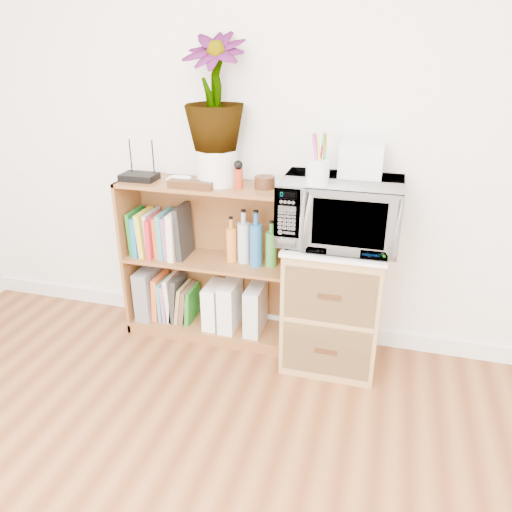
% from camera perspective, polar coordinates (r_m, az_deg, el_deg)
% --- Properties ---
extents(skirting_board, '(4.00, 0.02, 0.10)m').
position_cam_1_polar(skirting_board, '(3.16, 1.77, -7.48)').
color(skirting_board, white).
rests_on(skirting_board, ground).
extents(bookshelf, '(1.00, 0.30, 0.95)m').
position_cam_1_polar(bookshelf, '(2.94, -5.42, -0.76)').
color(bookshelf, brown).
rests_on(bookshelf, ground).
extents(wicker_unit, '(0.50, 0.45, 0.70)m').
position_cam_1_polar(wicker_unit, '(2.77, 8.84, -5.45)').
color(wicker_unit, '#9E7542').
rests_on(wicker_unit, ground).
extents(microwave, '(0.60, 0.40, 0.33)m').
position_cam_1_polar(microwave, '(2.55, 9.56, 5.00)').
color(microwave, silver).
rests_on(microwave, wicker_unit).
extents(pen_cup, '(0.11, 0.11, 0.12)m').
position_cam_1_polar(pen_cup, '(2.39, 7.04, 9.53)').
color(pen_cup, silver).
rests_on(pen_cup, microwave).
extents(small_appliance, '(0.21, 0.18, 0.17)m').
position_cam_1_polar(small_appliance, '(2.57, 11.98, 10.74)').
color(small_appliance, silver).
rests_on(small_appliance, microwave).
extents(router, '(0.20, 0.14, 0.04)m').
position_cam_1_polar(router, '(2.92, -13.20, 8.81)').
color(router, black).
rests_on(router, bookshelf).
extents(white_bowl, '(0.13, 0.13, 0.03)m').
position_cam_1_polar(white_bowl, '(2.80, -8.82, 8.50)').
color(white_bowl, white).
rests_on(white_bowl, bookshelf).
extents(plant_pot, '(0.22, 0.22, 0.19)m').
position_cam_1_polar(plant_pot, '(2.75, -4.53, 10.13)').
color(plant_pot, silver).
rests_on(plant_pot, bookshelf).
extents(potted_plant, '(0.32, 0.32, 0.58)m').
position_cam_1_polar(potted_plant, '(2.69, -4.80, 18.10)').
color(potted_plant, '#326829').
rests_on(potted_plant, plant_pot).
extents(trinket_box, '(0.25, 0.06, 0.04)m').
position_cam_1_polar(trinket_box, '(2.70, -7.47, 8.09)').
color(trinket_box, '#331C0E').
rests_on(trinket_box, bookshelf).
extents(kokeshi_doll, '(0.05, 0.05, 0.11)m').
position_cam_1_polar(kokeshi_doll, '(2.66, -2.01, 8.79)').
color(kokeshi_doll, '#AC2D15').
rests_on(kokeshi_doll, bookshelf).
extents(wooden_bowl, '(0.11, 0.11, 0.06)m').
position_cam_1_polar(wooden_bowl, '(2.68, 0.98, 8.42)').
color(wooden_bowl, '#3C1D10').
rests_on(wooden_bowl, bookshelf).
extents(paint_jars, '(0.11, 0.04, 0.05)m').
position_cam_1_polar(paint_jars, '(2.56, 3.35, 7.53)').
color(paint_jars, '#D17482').
rests_on(paint_jars, bookshelf).
extents(file_box, '(0.09, 0.25, 0.32)m').
position_cam_1_polar(file_box, '(3.21, -12.08, -3.96)').
color(file_box, slate).
rests_on(file_box, bookshelf).
extents(magazine_holder_left, '(0.08, 0.21, 0.27)m').
position_cam_1_polar(magazine_holder_left, '(3.05, -4.85, -5.54)').
color(magazine_holder_left, white).
rests_on(magazine_holder_left, bookshelf).
extents(magazine_holder_mid, '(0.09, 0.24, 0.29)m').
position_cam_1_polar(magazine_holder_mid, '(3.01, -2.96, -5.60)').
color(magazine_holder_mid, silver).
rests_on(magazine_holder_mid, bookshelf).
extents(magazine_holder_right, '(0.09, 0.23, 0.29)m').
position_cam_1_polar(magazine_holder_right, '(2.97, -0.07, -6.04)').
color(magazine_holder_right, silver).
rests_on(magazine_holder_right, bookshelf).
extents(cookbooks, '(0.33, 0.20, 0.31)m').
position_cam_1_polar(cookbooks, '(2.99, -10.77, 2.60)').
color(cookbooks, '#1B6520').
rests_on(cookbooks, bookshelf).
extents(liquor_bottles, '(0.30, 0.07, 0.32)m').
position_cam_1_polar(liquor_bottles, '(2.80, -0.59, 1.81)').
color(liquor_bottles, orange).
rests_on(liquor_bottles, bookshelf).
extents(lower_books, '(0.26, 0.19, 0.29)m').
position_cam_1_polar(lower_books, '(3.15, -9.22, -4.86)').
color(lower_books, orange).
rests_on(lower_books, bookshelf).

